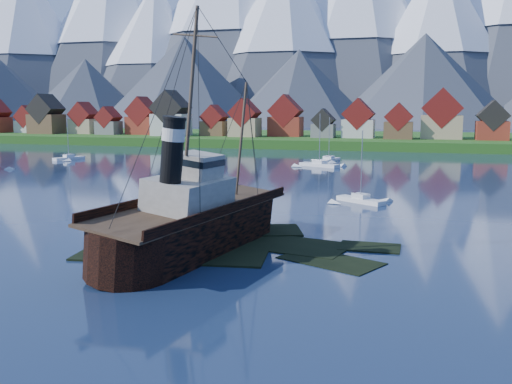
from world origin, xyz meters
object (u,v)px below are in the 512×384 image
(sailboat_c, at_px, (319,165))
(sailboat_e, at_px, (329,161))
(sailboat_b, at_px, (69,159))
(sailboat_f, at_px, (361,201))
(tugboat_wreck, at_px, (199,218))

(sailboat_c, distance_m, sailboat_e, 13.10)
(sailboat_b, distance_m, sailboat_e, 68.44)
(sailboat_f, bearing_deg, sailboat_e, 47.58)
(sailboat_b, xyz_separation_m, sailboat_f, (81.26, -47.15, -0.03))
(sailboat_c, bearing_deg, sailboat_f, -137.55)
(sailboat_c, bearing_deg, tugboat_wreck, -153.00)
(sailboat_c, xyz_separation_m, sailboat_f, (14.54, -48.48, -0.03))
(sailboat_e, relative_size, sailboat_f, 1.07)
(tugboat_wreck, height_order, sailboat_c, tugboat_wreck)
(sailboat_c, distance_m, sailboat_f, 50.61)
(sailboat_b, height_order, sailboat_f, sailboat_b)
(sailboat_c, relative_size, sailboat_e, 1.09)
(sailboat_c, bearing_deg, sailboat_b, 116.89)
(tugboat_wreck, bearing_deg, sailboat_c, 101.26)
(sailboat_b, bearing_deg, tugboat_wreck, -26.11)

